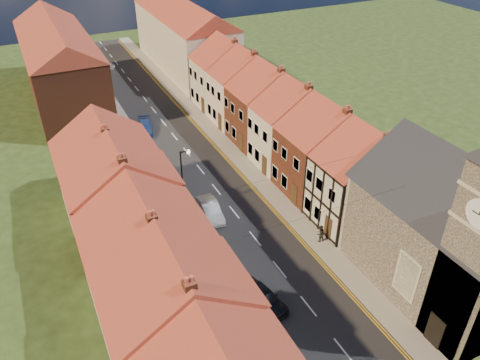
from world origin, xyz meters
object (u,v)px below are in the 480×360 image
Objects in this scene: car_near at (264,298)px; car_far at (145,127)px; pedestrian_right at (320,233)px; car_mid at (210,210)px; lamppost at (183,178)px; church at (459,224)px; car_distant at (102,64)px.

car_near is 0.96× the size of car_far.
pedestrian_right reaches higher than car_far.
car_far is at bearing -78.27° from pedestrian_right.
car_near reaches higher than car_mid.
lamppost reaches higher than car_near.
church is at bearing -48.16° from car_mid.
car_distant is at bearing 101.70° from church.
lamppost is (-13.17, 16.68, -2.34)m from church.
lamppost is at bearing -78.99° from car_far.
car_far is 2.79× the size of pedestrian_right.
church reaches higher than lamppost.
car_mid is 2.73× the size of pedestrian_right.
lamppost is 12.86m from car_near.
car_far is (1.13, 16.50, -2.93)m from lamppost.
lamppost is at bearing 81.84° from car_near.
car_mid is 18.11m from car_far.
pedestrian_right reaches higher than car_distant.
church is 21.38m from lamppost.
church is 10.04× the size of pedestrian_right.
church is at bearing -32.11° from car_near.
pedestrian_right is (6.62, -7.01, 0.20)m from car_mid.
lamppost is 40.59m from car_distant.
car_mid is at bearing -43.25° from lamppost.
car_near is at bearing -75.18° from car_far.
church is 3.60× the size of car_far.
lamppost is 1.45× the size of car_mid.
car_far is 0.89× the size of car_distant.
car_distant is (-0.37, 42.07, -0.02)m from car_mid.
pedestrian_right is at bearing -45.99° from lamppost.
lamppost is at bearing 141.33° from car_mid.
car_mid is at bearing -108.47° from car_distant.
pedestrian_right is (-4.85, 8.06, -5.00)m from church.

